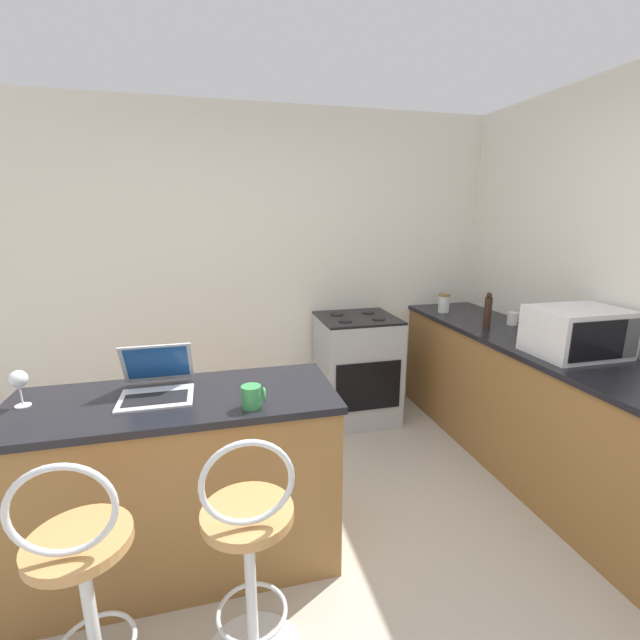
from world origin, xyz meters
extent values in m
cube|color=silver|center=(0.00, 2.29, 1.30)|extent=(12.00, 0.06, 2.60)
cube|color=olive|center=(-0.60, 0.61, 0.44)|extent=(1.48, 0.57, 0.88)
cube|color=black|center=(-0.60, 0.61, 0.90)|extent=(1.51, 0.60, 0.03)
cube|color=olive|center=(1.71, 0.88, 0.44)|extent=(0.62, 2.76, 0.88)
cube|color=black|center=(1.71, 0.88, 0.90)|extent=(0.65, 2.79, 0.03)
cylinder|color=silver|center=(-0.88, 0.01, 0.34)|extent=(0.04, 0.04, 0.66)
cylinder|color=#B7844C|center=(-0.88, 0.01, 0.68)|extent=(0.34, 0.34, 0.04)
torus|color=silver|center=(-0.88, -0.08, 0.87)|extent=(0.32, 0.02, 0.32)
cylinder|color=silver|center=(-0.32, 0.01, 0.34)|extent=(0.04, 0.04, 0.66)
torus|color=silver|center=(-0.32, 0.01, 0.24)|extent=(0.28, 0.28, 0.02)
cylinder|color=#B7844C|center=(-0.32, 0.01, 0.68)|extent=(0.34, 0.34, 0.04)
torus|color=silver|center=(-0.32, -0.08, 0.87)|extent=(0.32, 0.02, 0.32)
cube|color=#B7BABF|center=(-0.68, 0.61, 0.92)|extent=(0.33, 0.26, 0.01)
cube|color=black|center=(-0.68, 0.59, 0.93)|extent=(0.28, 0.14, 0.00)
cube|color=#B7BABF|center=(-0.68, 0.75, 1.04)|extent=(0.33, 0.12, 0.22)
cube|color=#19478C|center=(-0.68, 0.75, 1.04)|extent=(0.29, 0.10, 0.18)
cube|color=silver|center=(1.72, 0.68, 1.06)|extent=(0.52, 0.38, 0.29)
cube|color=black|center=(1.68, 0.48, 1.06)|extent=(0.37, 0.01, 0.23)
cube|color=#4C4C51|center=(1.91, 0.48, 1.06)|extent=(0.10, 0.01, 0.23)
cube|color=#9EA3A8|center=(0.76, 1.94, 0.45)|extent=(0.64, 0.60, 0.89)
cube|color=black|center=(0.76, 1.64, 0.41)|extent=(0.54, 0.01, 0.40)
cube|color=black|center=(0.76, 1.94, 0.90)|extent=(0.64, 0.60, 0.02)
cylinder|color=black|center=(0.62, 1.82, 0.92)|extent=(0.11, 0.11, 0.01)
cylinder|color=black|center=(0.91, 1.82, 0.92)|extent=(0.11, 0.11, 0.01)
cylinder|color=black|center=(0.62, 2.06, 0.92)|extent=(0.11, 0.11, 0.01)
cylinder|color=black|center=(0.91, 2.06, 0.92)|extent=(0.11, 0.11, 0.01)
cylinder|color=silver|center=(1.55, 1.92, 0.99)|extent=(0.09, 0.09, 0.14)
cylinder|color=olive|center=(1.55, 1.92, 1.07)|extent=(0.10, 0.10, 0.02)
cylinder|color=white|center=(1.85, 1.40, 0.96)|extent=(0.08, 0.08, 0.10)
torus|color=white|center=(1.90, 1.40, 0.97)|extent=(0.01, 0.06, 0.06)
cylinder|color=silver|center=(-1.25, 0.67, 0.92)|extent=(0.07, 0.07, 0.00)
cylinder|color=silver|center=(-1.25, 0.67, 0.97)|extent=(0.01, 0.01, 0.09)
sphere|color=silver|center=(-1.25, 0.67, 1.04)|extent=(0.08, 0.08, 0.08)
cylinder|color=#338447|center=(-0.26, 0.41, 0.96)|extent=(0.09, 0.09, 0.10)
torus|color=#338447|center=(-0.20, 0.41, 0.97)|extent=(0.01, 0.06, 0.06)
cylinder|color=#331E14|center=(1.62, 1.39, 1.03)|extent=(0.06, 0.06, 0.23)
sphere|color=#331E14|center=(1.62, 1.39, 1.16)|extent=(0.04, 0.04, 0.04)
camera|label=1|loc=(-0.39, -1.36, 1.74)|focal=24.00mm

